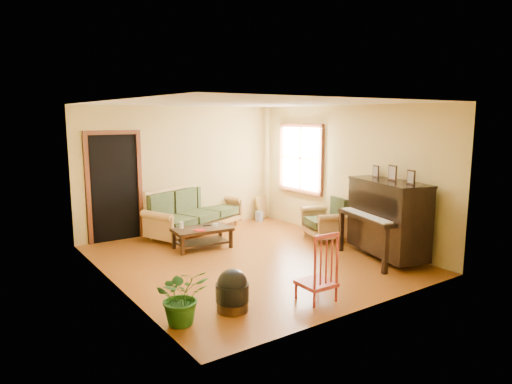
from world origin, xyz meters
TOP-DOWN VIEW (x-y plane):
  - floor at (0.00, 0.00)m, footprint 5.00×5.00m
  - doorway at (-1.45, 2.48)m, footprint 1.08×0.16m
  - window at (2.21, 1.30)m, footprint 0.12×1.36m
  - sofa at (0.08, 2.10)m, footprint 2.43×1.69m
  - coffee_table at (-0.35, 1.03)m, footprint 1.10×0.67m
  - armchair at (1.94, 0.22)m, footprint 1.08×1.10m
  - piano at (1.93, -1.29)m, footprint 1.24×1.69m
  - footstool at (-1.33, -1.60)m, footprint 0.52×0.52m
  - red_chair at (-0.25, -1.94)m, footprint 0.45×0.49m
  - leaning_frame at (1.98, 2.40)m, footprint 0.42×0.25m
  - ceramic_crock at (1.77, 2.23)m, footprint 0.21×0.21m
  - potted_plant at (-2.00, -1.58)m, footprint 0.73×0.67m
  - book at (-0.54, 0.84)m, footprint 0.22×0.24m
  - candle at (-0.67, 1.22)m, footprint 0.08×0.08m
  - glass_jar at (-0.11, 0.96)m, footprint 0.12×0.12m
  - remote at (-0.19, 1.13)m, footprint 0.16×0.08m

SIDE VIEW (x-z plane):
  - floor at x=0.00m, z-range 0.00..0.00m
  - ceramic_crock at x=1.77m, z-range 0.00..0.23m
  - coffee_table at x=-0.35m, z-range 0.00..0.38m
  - footstool at x=-1.33m, z-range 0.00..0.40m
  - leaning_frame at x=1.98m, z-range 0.00..0.56m
  - potted_plant at x=-2.00m, z-range 0.00..0.68m
  - remote at x=-0.19m, z-range 0.38..0.40m
  - book at x=-0.54m, z-range 0.38..0.40m
  - glass_jar at x=-0.11m, z-range 0.38..0.44m
  - armchair at x=1.94m, z-range 0.00..0.88m
  - candle at x=-0.67m, z-range 0.38..0.50m
  - red_chair at x=-0.25m, z-range 0.00..0.93m
  - sofa at x=0.08m, z-range 0.00..0.96m
  - piano at x=1.93m, z-range 0.00..1.34m
  - doorway at x=-1.45m, z-range 0.00..2.05m
  - window at x=2.21m, z-range 0.77..2.23m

